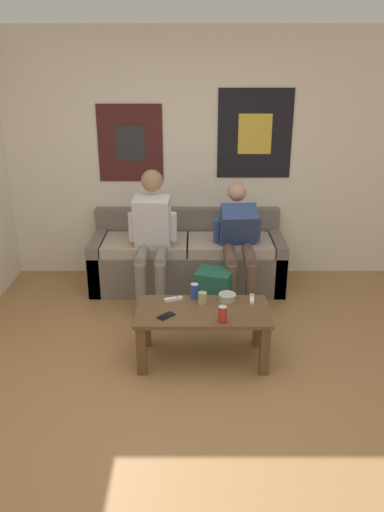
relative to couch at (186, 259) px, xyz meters
The scene contains 14 objects.
ground_plane 2.12m from the couch, 90.10° to the right, with size 18.00×18.00×0.00m, color #9E7042.
wall_back 1.06m from the couch, 90.38° to the left, with size 10.00×0.07×2.55m.
couch is the anchor object (origin of this frame).
coffee_table 1.44m from the couch, 84.91° to the right, with size 1.03×0.52×0.43m.
person_seated_adult 0.65m from the couch, 131.17° to the right, with size 0.47×0.81×1.27m.
person_seated_teen 0.69m from the couch, 35.54° to the right, with size 0.47×0.98×1.11m.
backpack 0.83m from the couch, 73.05° to the right, with size 0.38×0.37×0.48m.
ceramic_bowl 1.32m from the couch, 75.57° to the right, with size 0.14×0.14×0.06m.
pillar_candle 1.34m from the couch, 84.49° to the right, with size 0.07×0.07×0.10m.
drink_can_blue 1.25m from the couch, 86.97° to the right, with size 0.07×0.07×0.12m.
drink_can_red 1.66m from the couch, 80.59° to the right, with size 0.07×0.07×0.12m.
game_controller_near_left 1.29m from the couch, 94.61° to the right, with size 0.15×0.08×0.03m.
game_controller_near_right 1.38m from the couch, 67.54° to the right, with size 0.05×0.15×0.03m.
cell_phone 1.56m from the couch, 95.49° to the right, with size 0.14×0.14×0.01m.
Camera 1 is at (0.05, -2.75, 2.21)m, focal length 35.00 mm.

